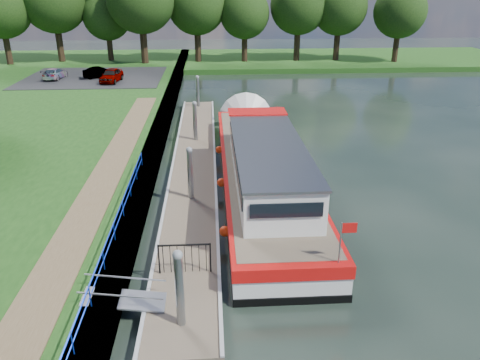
{
  "coord_description": "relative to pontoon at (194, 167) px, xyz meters",
  "views": [
    {
      "loc": [
        1.05,
        -11.91,
        9.89
      ],
      "look_at": [
        2.32,
        8.13,
        1.4
      ],
      "focal_mm": 35.0,
      "sensor_mm": 36.0,
      "label": 1
    }
  ],
  "objects": [
    {
      "name": "gangway",
      "position": [
        -1.85,
        -12.5,
        0.44
      ],
      "size": [
        2.58,
        1.0,
        0.92
      ],
      "color": "#A5A8AD",
      "rests_on": "ground"
    },
    {
      "name": "footpath",
      "position": [
        -4.4,
        -5.0,
        0.62
      ],
      "size": [
        1.6,
        40.0,
        0.05
      ],
      "primitive_type": "cube",
      "color": "brown",
      "rests_on": "riverbank"
    },
    {
      "name": "ground",
      "position": [
        0.0,
        -13.0,
        -0.18
      ],
      "size": [
        160.0,
        160.0,
        0.0
      ],
      "primitive_type": "plane",
      "color": "black",
      "rests_on": "ground"
    },
    {
      "name": "horizon_trees",
      "position": [
        -1.61,
        35.68,
        7.76
      ],
      "size": [
        54.38,
        10.03,
        12.87
      ],
      "color": "#332316",
      "rests_on": "ground"
    },
    {
      "name": "car_a",
      "position": [
        -8.67,
        22.19,
        1.3
      ],
      "size": [
        2.02,
        3.99,
        1.3
      ],
      "primitive_type": "imported",
      "rotation": [
        0.0,
        0.0,
        -0.13
      ],
      "color": "#999999",
      "rests_on": "carpark"
    },
    {
      "name": "blue_fence",
      "position": [
        -2.75,
        -10.0,
        1.13
      ],
      "size": [
        0.04,
        18.04,
        0.72
      ],
      "color": "#0C2DBF",
      "rests_on": "riverbank"
    },
    {
      "name": "carpark",
      "position": [
        -11.0,
        25.0,
        0.62
      ],
      "size": [
        14.0,
        12.0,
        0.06
      ],
      "primitive_type": "cube",
      "color": "black",
      "rests_on": "riverbank"
    },
    {
      "name": "car_c",
      "position": [
        -14.75,
        24.24,
        1.19
      ],
      "size": [
        1.83,
        3.85,
        1.09
      ],
      "primitive_type": "imported",
      "rotation": [
        0.0,
        0.0,
        3.06
      ],
      "color": "#999999",
      "rests_on": "carpark"
    },
    {
      "name": "far_bank",
      "position": [
        12.0,
        39.0,
        0.12
      ],
      "size": [
        60.0,
        18.0,
        0.6
      ],
      "primitive_type": "cube",
      "color": "#194112",
      "rests_on": "ground"
    },
    {
      "name": "gate_panel",
      "position": [
        -0.0,
        -10.8,
        0.97
      ],
      "size": [
        1.85,
        0.05,
        1.15
      ],
      "color": "black",
      "rests_on": "ground"
    },
    {
      "name": "car_b",
      "position": [
        -10.25,
        24.34,
        1.21
      ],
      "size": [
        3.59,
        2.07,
        1.12
      ],
      "primitive_type": "imported",
      "rotation": [
        0.0,
        0.0,
        1.85
      ],
      "color": "#999999",
      "rests_on": "carpark"
    },
    {
      "name": "barge",
      "position": [
        3.6,
        -1.95,
        0.9
      ],
      "size": [
        4.36,
        21.15,
        4.78
      ],
      "color": "black",
      "rests_on": "ground"
    },
    {
      "name": "bank_edge",
      "position": [
        -2.55,
        2.0,
        0.2
      ],
      "size": [
        1.1,
        90.0,
        0.78
      ],
      "primitive_type": "cube",
      "color": "#473D2D",
      "rests_on": "ground"
    },
    {
      "name": "pontoon",
      "position": [
        0.0,
        0.0,
        0.0
      ],
      "size": [
        2.5,
        30.0,
        0.56
      ],
      "color": "brown",
      "rests_on": "ground"
    },
    {
      "name": "mooring_piles",
      "position": [
        0.0,
        0.0,
        1.1
      ],
      "size": [
        0.3,
        27.3,
        3.55
      ],
      "color": "gray",
      "rests_on": "ground"
    }
  ]
}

